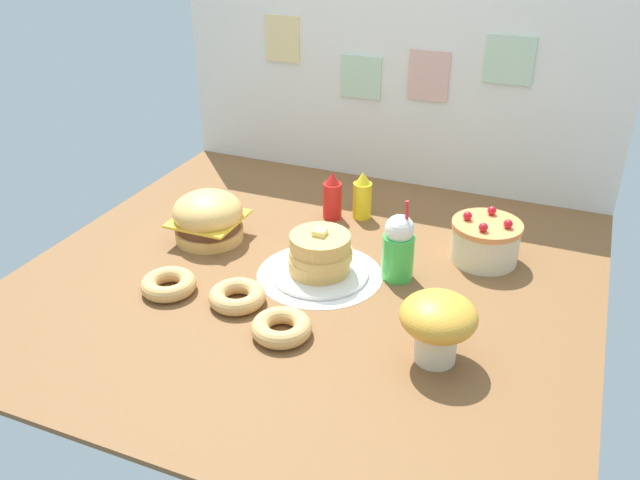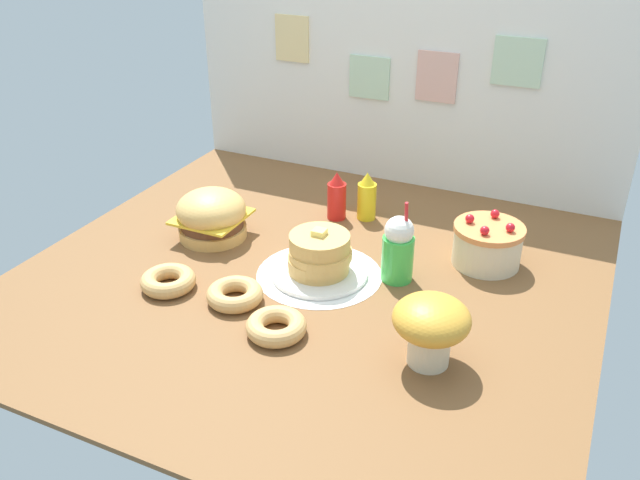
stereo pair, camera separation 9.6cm
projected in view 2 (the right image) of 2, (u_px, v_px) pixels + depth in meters
ground_plane at (308, 277)px, 2.60m from camera, size 2.18×2.07×0.02m
back_wall at (401, 86)px, 3.19m from camera, size 2.18×0.04×0.97m
doily_mat at (319, 274)px, 2.60m from camera, size 0.49×0.49×0.00m
burger at (212, 215)px, 2.83m from camera, size 0.30×0.30×0.21m
pancake_stack at (319, 257)px, 2.56m from camera, size 0.38×0.38×0.20m
layer_cake at (487, 244)px, 2.64m from camera, size 0.28×0.28×0.20m
ketchup_bottle at (337, 197)px, 2.99m from camera, size 0.09×0.09×0.22m
mustard_bottle at (367, 197)px, 2.99m from camera, size 0.09×0.09×0.22m
cream_soda_cup at (398, 249)px, 2.51m from camera, size 0.12×0.12×0.34m
donut_pink_glaze at (168, 280)px, 2.50m from camera, size 0.21×0.21×0.06m
donut_chocolate at (235, 294)px, 2.42m from camera, size 0.21×0.21×0.06m
donut_vanilla at (276, 326)px, 2.25m from camera, size 0.21×0.21×0.06m
mushroom_stool at (431, 325)px, 2.06m from camera, size 0.25×0.25×0.23m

